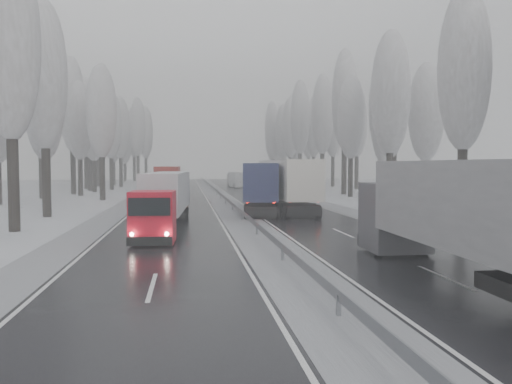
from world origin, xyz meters
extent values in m
plane|color=white|center=(0.00, 0.00, 0.00)|extent=(260.00, 260.00, 0.00)
cube|color=black|center=(5.25, 30.00, 0.01)|extent=(7.50, 200.00, 0.03)
cube|color=black|center=(-5.25, 30.00, 0.01)|extent=(7.50, 200.00, 0.03)
cube|color=#A1A4A9|center=(0.00, 30.00, 0.02)|extent=(3.00, 200.00, 0.04)
cube|color=#A1A4A9|center=(10.20, 30.00, 0.02)|extent=(2.40, 200.00, 0.04)
cube|color=#A1A4A9|center=(-10.20, 30.00, 0.02)|extent=(2.40, 200.00, 0.04)
cube|color=slate|center=(0.00, 30.00, 0.60)|extent=(0.06, 200.00, 0.32)
cube|color=slate|center=(0.00, -4.00, 0.30)|extent=(0.12, 0.12, 0.60)
cube|color=slate|center=(0.00, 28.00, 0.30)|extent=(0.12, 0.12, 0.60)
cube|color=slate|center=(0.00, 60.00, 0.30)|extent=(0.12, 0.12, 0.60)
cylinder|color=black|center=(15.04, 15.67, 2.80)|extent=(0.68, 0.68, 5.60)
ellipsoid|color=gray|center=(15.04, 15.67, 10.80)|extent=(3.60, 3.60, 11.45)
cylinder|color=black|center=(14.51, 27.03, 2.81)|extent=(0.68, 0.68, 5.62)
ellipsoid|color=gray|center=(14.51, 27.03, 10.84)|extent=(3.60, 3.60, 11.48)
cylinder|color=black|center=(20.02, 31.03, 2.47)|extent=(0.64, 0.64, 4.94)
ellipsoid|color=gray|center=(20.02, 31.03, 9.53)|extent=(3.60, 3.60, 10.09)
cylinder|color=black|center=(17.90, 35.17, 2.66)|extent=(0.66, 0.66, 5.32)
ellipsoid|color=gray|center=(17.90, 35.17, 10.27)|extent=(3.60, 3.60, 10.88)
cylinder|color=black|center=(20.12, 39.17, 3.16)|extent=(0.72, 0.72, 6.31)
ellipsoid|color=gray|center=(20.12, 39.17, 12.17)|extent=(3.60, 3.60, 12.90)
cylinder|color=black|center=(17.02, 45.60, 2.69)|extent=(0.67, 0.67, 5.38)
ellipsoid|color=gray|center=(17.02, 45.60, 10.37)|extent=(3.60, 3.60, 10.98)
cylinder|color=black|center=(23.31, 49.60, 2.30)|extent=(0.62, 0.62, 4.59)
ellipsoid|color=gray|center=(23.31, 49.60, 8.86)|extent=(3.60, 3.60, 9.39)
cylinder|color=black|center=(17.90, 51.02, 3.47)|extent=(0.76, 0.76, 6.95)
ellipsoid|color=gray|center=(17.90, 51.02, 13.40)|extent=(3.60, 3.60, 14.19)
cylinder|color=black|center=(24.81, 55.02, 3.30)|extent=(0.74, 0.74, 6.59)
ellipsoid|color=gray|center=(24.81, 55.02, 12.71)|extent=(3.60, 3.60, 13.46)
cylinder|color=black|center=(17.56, 61.27, 3.18)|extent=(0.72, 0.72, 6.37)
ellipsoid|color=gray|center=(17.56, 61.27, 12.28)|extent=(3.60, 3.60, 13.01)
cylinder|color=black|center=(24.72, 65.27, 2.99)|extent=(0.70, 0.70, 5.97)
ellipsoid|color=gray|center=(24.72, 65.27, 11.52)|extent=(3.60, 3.60, 12.20)
cylinder|color=black|center=(16.34, 71.95, 3.33)|extent=(0.74, 0.74, 6.65)
ellipsoid|color=gray|center=(16.34, 71.95, 12.83)|extent=(3.60, 3.60, 13.59)
cylinder|color=black|center=(23.71, 75.95, 3.07)|extent=(0.71, 0.71, 6.14)
ellipsoid|color=gray|center=(23.71, 75.95, 11.84)|extent=(3.60, 3.60, 12.54)
cylinder|color=black|center=(16.56, 81.70, 3.03)|extent=(0.71, 0.71, 6.05)
ellipsoid|color=gray|center=(16.56, 81.70, 11.68)|extent=(3.60, 3.60, 12.37)
cylinder|color=black|center=(22.48, 85.70, 3.15)|extent=(0.72, 0.72, 6.30)
ellipsoid|color=gray|center=(22.48, 85.70, 12.15)|extent=(3.60, 3.60, 12.87)
cylinder|color=black|center=(16.63, 89.21, 2.94)|extent=(0.70, 0.70, 5.88)
ellipsoid|color=gray|center=(16.63, 89.21, 11.33)|extent=(3.60, 3.60, 12.00)
cylinder|color=black|center=(19.77, 93.21, 2.43)|extent=(0.64, 0.64, 4.86)
ellipsoid|color=gray|center=(19.77, 93.21, 9.37)|extent=(3.60, 3.60, 9.92)
cylinder|color=black|center=(15.73, 96.32, 2.99)|extent=(0.70, 0.70, 5.98)
ellipsoid|color=gray|center=(15.73, 96.32, 11.53)|extent=(3.60, 3.60, 12.21)
cylinder|color=black|center=(24.94, 100.32, 3.09)|extent=(0.71, 0.71, 6.19)
ellipsoid|color=gray|center=(24.94, 100.32, 11.93)|extent=(3.60, 3.60, 12.64)
cylinder|color=black|center=(17.04, 106.16, 3.43)|extent=(0.75, 0.75, 6.86)
ellipsoid|color=gray|center=(17.04, 106.16, 13.22)|extent=(3.60, 3.60, 14.01)
cylinder|color=black|center=(24.02, 110.16, 2.77)|extent=(0.68, 0.68, 5.55)
ellipsoid|color=gray|center=(24.02, 110.16, 10.70)|extent=(3.60, 3.60, 11.33)
cylinder|color=black|center=(18.73, 116.73, 3.05)|extent=(0.71, 0.71, 6.09)
ellipsoid|color=gray|center=(18.73, 116.73, 11.75)|extent=(3.60, 3.60, 12.45)
cylinder|color=black|center=(21.55, 120.73, 2.74)|extent=(0.67, 0.67, 5.49)
ellipsoid|color=gray|center=(21.55, 120.73, 10.58)|extent=(3.60, 3.60, 11.21)
cylinder|color=black|center=(-14.71, 15.70, 3.07)|extent=(0.71, 0.71, 6.14)
ellipsoid|color=gray|center=(-14.71, 15.70, 11.85)|extent=(3.60, 3.60, 12.55)
cylinder|color=black|center=(-15.13, 24.57, 2.92)|extent=(0.69, 0.69, 5.83)
ellipsoid|color=gray|center=(-15.13, 24.57, 11.25)|extent=(3.60, 3.60, 11.92)
cylinder|color=black|center=(-17.75, 34.20, 2.52)|extent=(0.65, 0.65, 5.03)
ellipsoid|color=gray|center=(-17.75, 34.20, 9.70)|extent=(3.60, 3.60, 10.28)
cylinder|color=black|center=(-13.94, 43.73, 2.72)|extent=(0.67, 0.67, 5.44)
ellipsoid|color=gray|center=(-13.94, 43.73, 10.49)|extent=(3.60, 3.60, 11.11)
cylinder|color=black|center=(-21.85, 47.73, 2.86)|extent=(0.69, 0.69, 5.72)
ellipsoid|color=gray|center=(-21.85, 47.73, 11.04)|extent=(3.60, 3.60, 11.69)
cylinder|color=black|center=(-18.26, 52.71, 2.61)|extent=(0.66, 0.66, 5.23)
ellipsoid|color=gray|center=(-18.26, 52.71, 10.08)|extent=(3.60, 3.60, 10.68)
cylinder|color=black|center=(-20.05, 56.71, 3.30)|extent=(0.74, 0.74, 6.60)
ellipsoid|color=gray|center=(-20.05, 56.71, 12.74)|extent=(3.60, 3.60, 13.49)
cylinder|color=black|center=(-18.16, 62.35, 2.58)|extent=(0.65, 0.65, 5.16)
ellipsoid|color=gray|center=(-18.16, 62.35, 9.95)|extent=(3.60, 3.60, 10.54)
cylinder|color=black|center=(-19.54, 66.35, 2.90)|extent=(0.69, 0.69, 5.79)
ellipsoid|color=gray|center=(-19.54, 66.35, 11.18)|extent=(3.60, 3.60, 11.84)
cylinder|color=black|center=(-16.58, 69.11, 2.82)|extent=(0.68, 0.68, 5.64)
ellipsoid|color=gray|center=(-16.58, 69.11, 10.89)|extent=(3.60, 3.60, 11.53)
cylinder|color=black|center=(-21.42, 73.11, 3.28)|extent=(0.73, 0.73, 6.56)
ellipsoid|color=gray|center=(-21.42, 73.11, 12.65)|extent=(3.60, 3.60, 13.40)
cylinder|color=black|center=(-16.33, 79.19, 2.90)|extent=(0.69, 0.69, 5.79)
ellipsoid|color=gray|center=(-16.33, 79.19, 11.17)|extent=(3.60, 3.60, 11.84)
cylinder|color=black|center=(-21.09, 83.19, 3.32)|extent=(0.74, 0.74, 6.65)
ellipsoid|color=gray|center=(-21.09, 83.19, 12.82)|extent=(3.60, 3.60, 13.58)
cylinder|color=black|center=(-18.93, 88.54, 2.56)|extent=(0.65, 0.65, 5.12)
ellipsoid|color=gray|center=(-18.93, 88.54, 9.88)|extent=(3.60, 3.60, 10.46)
cylinder|color=black|center=(-21.82, 92.54, 2.92)|extent=(0.69, 0.69, 5.84)
ellipsoid|color=gray|center=(-21.82, 92.54, 11.26)|extent=(3.60, 3.60, 11.92)
cylinder|color=black|center=(-15.07, 99.33, 3.34)|extent=(0.74, 0.74, 6.67)
ellipsoid|color=gray|center=(-15.07, 99.33, 12.87)|extent=(3.60, 3.60, 13.63)
cylinder|color=black|center=(-24.20, 103.33, 3.15)|extent=(0.72, 0.72, 6.31)
ellipsoid|color=gray|center=(-24.20, 103.33, 12.16)|extent=(3.60, 3.60, 12.88)
cylinder|color=black|center=(-14.05, 108.72, 3.14)|extent=(0.72, 0.72, 6.29)
ellipsoid|color=gray|center=(-14.05, 108.72, 12.12)|extent=(3.60, 3.60, 12.84)
cylinder|color=black|center=(-19.66, 112.72, 2.43)|extent=(0.64, 0.64, 4.86)
ellipsoid|color=gray|center=(-19.66, 112.72, 9.36)|extent=(3.60, 3.60, 9.92)
cylinder|color=black|center=(-17.56, 115.31, 3.31)|extent=(0.74, 0.74, 6.63)
ellipsoid|color=gray|center=(-17.56, 115.31, 12.78)|extent=(3.60, 3.60, 13.54)
cylinder|color=black|center=(-20.33, 119.31, 2.89)|extent=(0.69, 0.69, 5.79)
ellipsoid|color=gray|center=(-20.33, 119.31, 11.16)|extent=(3.60, 3.60, 11.82)
cube|color=#444448|center=(5.53, 5.37, 1.72)|extent=(2.64, 2.74, 3.13)
cube|color=black|center=(5.54, 6.68, 2.46)|extent=(2.40, 0.13, 1.04)
cube|color=black|center=(5.54, 6.78, 0.47)|extent=(2.61, 0.18, 0.52)
cube|color=slate|center=(5.45, -2.78, 2.82)|extent=(2.80, 13.61, 2.93)
cylinder|color=black|center=(4.42, 4.55, 0.54)|extent=(0.38, 1.09, 1.09)
cylinder|color=black|center=(6.62, 4.53, 0.54)|extent=(0.38, 1.09, 1.09)
sphere|color=white|center=(4.55, 6.82, 0.89)|extent=(0.23, 0.23, 0.23)
sphere|color=white|center=(6.53, 6.80, 0.89)|extent=(0.23, 0.23, 0.23)
cube|color=navy|center=(3.38, 34.08, 1.72)|extent=(2.95, 3.04, 3.12)
cube|color=black|center=(3.56, 35.37, 2.45)|extent=(2.39, 0.43, 1.04)
cube|color=black|center=(3.58, 35.47, 0.47)|extent=(2.60, 0.51, 0.52)
cube|color=#151438|center=(2.26, 26.04, 2.81)|extent=(4.50, 13.77, 2.92)
cube|color=black|center=(1.32, 19.28, 0.57)|extent=(2.39, 0.45, 0.47)
cube|color=black|center=(1.74, 22.32, 0.78)|extent=(3.06, 5.99, 0.47)
cube|color=black|center=(1.40, 19.85, 0.36)|extent=(2.38, 0.39, 0.62)
cylinder|color=black|center=(2.18, 33.41, 0.54)|extent=(0.51, 1.12, 1.08)
cylinder|color=black|center=(4.35, 33.10, 0.54)|extent=(0.51, 1.12, 1.08)
cylinder|color=black|center=(0.60, 22.06, 0.54)|extent=(0.51, 1.12, 1.08)
cylinder|color=black|center=(2.77, 21.76, 0.54)|extent=(0.51, 1.12, 1.08)
cylinder|color=black|center=(0.42, 20.72, 0.54)|extent=(0.51, 1.12, 1.08)
cylinder|color=black|center=(2.58, 20.42, 0.54)|extent=(0.51, 1.12, 1.08)
sphere|color=#FF0C05|center=(0.33, 19.35, 1.41)|extent=(0.21, 0.21, 0.21)
sphere|color=#FF0C05|center=(2.29, 19.07, 1.41)|extent=(0.21, 0.21, 0.21)
sphere|color=white|center=(2.60, 35.64, 0.89)|extent=(0.23, 0.23, 0.23)
sphere|color=white|center=(4.56, 35.37, 0.89)|extent=(0.23, 0.23, 0.23)
cube|color=#9F9B8D|center=(4.51, 33.98, 1.83)|extent=(2.78, 2.89, 3.33)
cube|color=black|center=(4.51, 35.36, 2.61)|extent=(2.55, 0.11, 1.11)
cube|color=black|center=(4.51, 35.48, 0.50)|extent=(2.78, 0.17, 0.56)
cube|color=silver|center=(4.50, 25.32, 3.00)|extent=(2.84, 14.44, 3.11)
cube|color=black|center=(4.50, 18.04, 0.61)|extent=(2.55, 0.13, 0.50)
cube|color=black|center=(4.50, 21.32, 0.83)|extent=(2.45, 6.11, 0.50)
cube|color=black|center=(4.50, 18.65, 0.39)|extent=(2.55, 0.07, 0.67)
cylinder|color=black|center=(3.34, 33.09, 0.58)|extent=(0.39, 1.15, 1.15)
cylinder|color=black|center=(5.67, 33.09, 0.58)|extent=(0.39, 1.15, 1.15)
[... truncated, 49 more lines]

